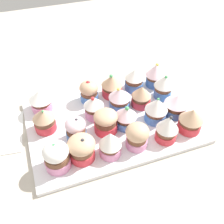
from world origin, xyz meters
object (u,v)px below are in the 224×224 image
object	(u,v)px
cupcake_4	(167,128)
cupcake_11	(44,120)
cupcake_8	(126,116)
cupcake_18	(112,85)
cupcake_15	(164,86)
cupcake_0	(56,156)
cupcake_13	(120,98)
cupcake_12	(94,107)
cupcake_1	(82,148)
cupcake_16	(41,100)
cupcake_20	(155,75)
cupcake_17	(89,91)
baking_tray	(112,121)
cupcake_19	(134,79)
napkin	(1,133)
cupcake_7	(106,121)
cupcake_3	(137,136)
cupcake_10	(176,104)
cupcake_14	(141,96)
cupcake_9	(156,109)
cupcake_5	(191,120)

from	to	relation	value
cupcake_4	cupcake_11	world-z (taller)	cupcake_4
cupcake_8	cupcake_18	xyz separation A→B (cm)	(0.96, 13.74, 0.18)
cupcake_15	cupcake_0	bearing A→B (deg)	-157.39
cupcake_13	cupcake_12	bearing A→B (deg)	-171.94
cupcake_1	cupcake_16	distance (cm)	21.72
cupcake_12	cupcake_20	distance (cm)	23.64
cupcake_17	baking_tray	bearing A→B (deg)	-70.67
baking_tray	cupcake_0	distance (cm)	20.47
cupcake_13	cupcake_19	world-z (taller)	cupcake_19
napkin	cupcake_18	bearing A→B (deg)	7.16
cupcake_4	cupcake_17	distance (cm)	25.74
cupcake_1	cupcake_19	bearing A→B (deg)	42.83
cupcake_7	napkin	distance (cm)	28.95
cupcake_0	cupcake_18	distance (cm)	29.33
cupcake_3	cupcake_11	bearing A→B (deg)	147.10
cupcake_10	cupcake_11	world-z (taller)	cupcake_11
cupcake_14	cupcake_16	distance (cm)	28.84
cupcake_16	cupcake_15	bearing A→B (deg)	-10.53
cupcake_9	cupcake_10	world-z (taller)	cupcake_9
baking_tray	cupcake_17	world-z (taller)	cupcake_17
cupcake_1	cupcake_7	size ratio (longest dim) A/B	1.07
cupcake_13	cupcake_5	bearing A→B (deg)	-45.10
cupcake_0	cupcake_13	size ratio (longest dim) A/B	1.13
cupcake_3	cupcake_11	world-z (taller)	cupcake_11
cupcake_9	cupcake_16	xyz separation A→B (cm)	(-28.96, 14.89, -0.41)
cupcake_4	cupcake_10	bearing A→B (deg)	47.15
cupcake_0	cupcake_3	bearing A→B (deg)	-1.17
cupcake_12	cupcake_13	bearing A→B (deg)	8.06
cupcake_11	cupcake_18	bearing A→B (deg)	19.44
cupcake_4	cupcake_17	world-z (taller)	cupcake_4
cupcake_17	cupcake_19	distance (cm)	14.89
cupcake_12	cupcake_15	xyz separation A→B (cm)	(22.17, 1.25, 0.52)
cupcake_3	cupcake_10	distance (cm)	16.53
cupcake_14	cupcake_17	distance (cm)	15.46
cupcake_19	cupcake_17	bearing A→B (deg)	-177.05
baking_tray	cupcake_5	size ratio (longest dim) A/B	6.55
cupcake_0	cupcake_12	bearing A→B (deg)	45.97
cupcake_7	cupcake_13	xyz separation A→B (cm)	(6.72, 7.40, 0.02)
cupcake_0	baking_tray	bearing A→B (deg)	30.90
napkin	baking_tray	bearing A→B (deg)	-11.59
baking_tray	cupcake_19	world-z (taller)	cupcake_19
cupcake_12	cupcake_16	xyz separation A→B (cm)	(-13.37, 7.86, -0.08)
cupcake_9	cupcake_18	distance (cm)	16.24
cupcake_3	cupcake_16	size ratio (longest dim) A/B	1.07
cupcake_0	cupcake_17	xyz separation A→B (cm)	(13.57, 20.48, -0.43)
cupcake_4	cupcake_9	xyz separation A→B (cm)	(0.55, 7.19, -0.06)
cupcake_9	cupcake_18	size ratio (longest dim) A/B	1.03
cupcake_20	cupcake_5	bearing A→B (deg)	-89.71
cupcake_5	cupcake_15	size ratio (longest dim) A/B	0.88
cupcake_9	cupcake_10	distance (cm)	6.41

